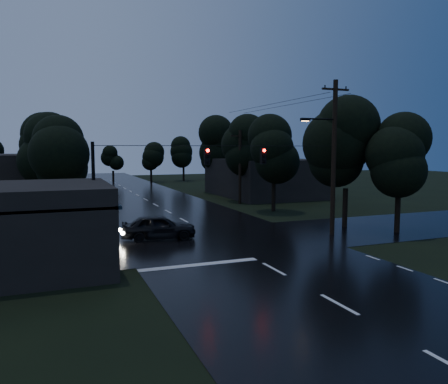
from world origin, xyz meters
TOP-DOWN VIEW (x-y plane):
  - ground at (0.00, 0.00)m, footprint 160.00×160.00m
  - main_road at (0.00, 30.00)m, footprint 12.00×120.00m
  - cross_street at (0.00, 12.00)m, footprint 60.00×9.00m
  - building_far_right at (14.00, 34.00)m, footprint 10.00×14.00m
  - building_far_left at (-14.00, 40.00)m, footprint 10.00×16.00m
  - utility_pole_main at (7.41, 11.00)m, footprint 3.50×0.30m
  - utility_pole_far at (8.30, 28.00)m, footprint 2.00×0.30m
  - anchor_pole_left at (-7.50, 11.00)m, footprint 0.18×0.18m
  - span_signals at (0.56, 10.99)m, footprint 15.00×0.37m
  - tree_corner_near at (10.00, 13.00)m, footprint 4.48×4.48m
  - tree_corner_far at (12.00, 10.00)m, footprint 3.92×3.92m
  - tree_left_a at (-9.00, 22.00)m, footprint 3.92×3.92m
  - tree_left_b at (-9.60, 30.00)m, footprint 4.20×4.20m
  - tree_left_c at (-10.20, 40.00)m, footprint 4.48×4.48m
  - tree_right_a at (9.00, 22.00)m, footprint 4.20×4.20m
  - tree_right_b at (9.60, 30.00)m, footprint 4.48×4.48m
  - tree_right_c at (10.20, 40.00)m, footprint 4.76×4.76m
  - car at (-3.45, 13.72)m, footprint 4.82×2.53m

SIDE VIEW (x-z plane):
  - ground at x=0.00m, z-range 0.00..0.00m
  - main_road at x=0.00m, z-range -0.01..0.01m
  - cross_street at x=0.00m, z-range -0.01..0.01m
  - car at x=-3.45m, z-range 0.00..1.57m
  - building_far_right at x=14.00m, z-range 0.00..4.40m
  - building_far_left at x=-14.00m, z-range 0.00..5.00m
  - anchor_pole_left at x=-7.50m, z-range 0.00..6.00m
  - utility_pole_far at x=8.30m, z-range 0.13..7.63m
  - tree_corner_far at x=12.00m, z-range 1.11..9.37m
  - tree_left_a at x=-9.00m, z-range 1.11..9.37m
  - span_signals at x=0.56m, z-range 4.69..5.80m
  - utility_pole_main at x=7.41m, z-range 0.26..10.26m
  - tree_left_b at x=-9.60m, z-range 1.19..10.04m
  - tree_right_a at x=9.00m, z-range 1.19..10.04m
  - tree_corner_near at x=10.00m, z-range 1.27..10.71m
  - tree_left_c at x=-10.20m, z-range 1.27..10.71m
  - tree_right_b at x=9.60m, z-range 1.27..10.71m
  - tree_right_c at x=10.20m, z-range 1.35..11.38m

